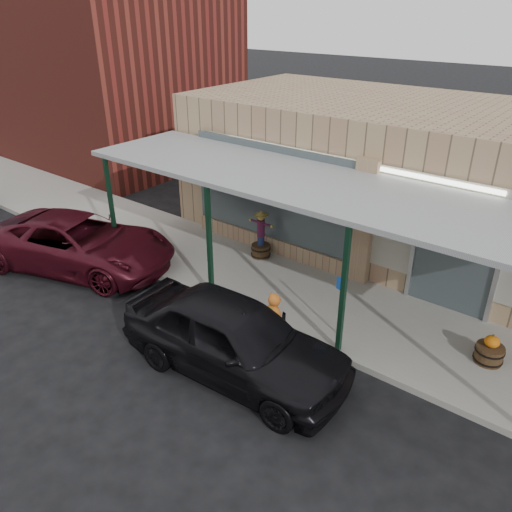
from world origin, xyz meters
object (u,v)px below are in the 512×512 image
Objects in this scene: barrel_pumpkin at (489,352)px; parked_sedan at (234,338)px; barrel_scarecrow at (261,241)px; handicap_sign at (340,299)px; car_maroon at (79,243)px.

barrel_pumpkin is 5.17m from parked_sedan.
handicap_sign is (3.61, -1.94, 0.42)m from barrel_scarecrow.
handicap_sign reaches higher than car_maroon.
barrel_scarecrow is 4.12m from handicap_sign.
barrel_scarecrow is at bearing 172.26° from barrel_pumpkin.
car_maroon is at bearing -166.32° from barrel_pumpkin.
parked_sedan reaches higher than car_maroon.
parked_sedan reaches higher than barrel_scarecrow.
parked_sedan reaches higher than handicap_sign.
handicap_sign is at bearing -30.13° from parked_sedan.
handicap_sign is 2.47m from parked_sedan.
barrel_scarecrow is 0.26× the size of car_maroon.
barrel_pumpkin is 10.57m from car_maroon.
parked_sedan is (-4.00, -3.25, 0.43)m from barrel_pumpkin.
handicap_sign reaches higher than barrel_pumpkin.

